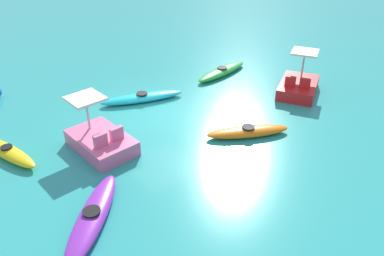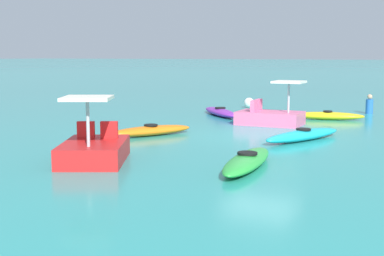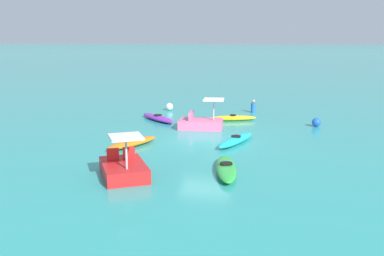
# 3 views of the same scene
# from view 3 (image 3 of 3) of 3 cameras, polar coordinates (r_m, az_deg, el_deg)

# --- Properties ---
(ground_plane) EXTENTS (600.00, 600.00, 0.00)m
(ground_plane) POSITION_cam_3_polar(r_m,az_deg,el_deg) (20.86, 1.89, -1.72)
(ground_plane) COLOR teal
(kayak_cyan) EXTENTS (3.51, 1.88, 0.37)m
(kayak_cyan) POSITION_cam_3_polar(r_m,az_deg,el_deg) (20.44, 5.91, -1.59)
(kayak_cyan) COLOR #19B7C6
(kayak_cyan) RESTS_ON ground_plane
(kayak_green) EXTENTS (3.43, 1.23, 0.37)m
(kayak_green) POSITION_cam_3_polar(r_m,az_deg,el_deg) (16.05, 4.60, -5.39)
(kayak_green) COLOR green
(kayak_green) RESTS_ON ground_plane
(kayak_yellow) EXTENTS (1.31, 2.96, 0.37)m
(kayak_yellow) POSITION_cam_3_polar(r_m,az_deg,el_deg) (25.96, 5.50, 1.34)
(kayak_yellow) COLOR yellow
(kayak_yellow) RESTS_ON ground_plane
(kayak_purple) EXTENTS (2.96, 2.95, 0.37)m
(kayak_purple) POSITION_cam_3_polar(r_m,az_deg,el_deg) (25.94, -4.59, 1.35)
(kayak_purple) COLOR purple
(kayak_purple) RESTS_ON ground_plane
(kayak_orange) EXTENTS (2.96, 2.05, 0.37)m
(kayak_orange) POSITION_cam_3_polar(r_m,az_deg,el_deg) (19.98, -8.02, -1.97)
(kayak_orange) COLOR orange
(kayak_orange) RESTS_ON ground_plane
(pedal_boat_pink) EXTENTS (1.64, 2.52, 1.68)m
(pedal_boat_pink) POSITION_cam_3_polar(r_m,az_deg,el_deg) (23.57, 1.24, 0.73)
(pedal_boat_pink) COLOR pink
(pedal_boat_pink) RESTS_ON ground_plane
(pedal_boat_red) EXTENTS (2.82, 2.46, 1.68)m
(pedal_boat_red) POSITION_cam_3_polar(r_m,az_deg,el_deg) (15.67, -9.14, -5.28)
(pedal_boat_red) COLOR red
(pedal_boat_red) RESTS_ON ground_plane
(buoy_white) EXTENTS (0.52, 0.52, 0.52)m
(buoy_white) POSITION_cam_3_polar(r_m,az_deg,el_deg) (29.52, -3.05, 2.87)
(buoy_white) COLOR white
(buoy_white) RESTS_ON ground_plane
(buoy_blue) EXTENTS (0.51, 0.51, 0.51)m
(buoy_blue) POSITION_cam_3_polar(r_m,az_deg,el_deg) (25.09, 16.35, 0.74)
(buoy_blue) COLOR blue
(buoy_blue) RESTS_ON ground_plane
(person_near_shore) EXTENTS (0.44, 0.44, 0.88)m
(person_near_shore) POSITION_cam_3_polar(r_m,az_deg,el_deg) (28.91, 8.23, 2.82)
(person_near_shore) COLOR blue
(person_near_shore) RESTS_ON ground_plane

